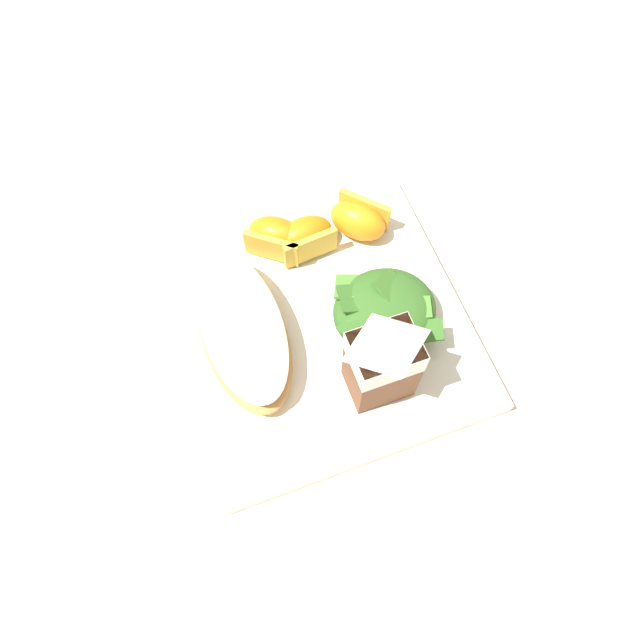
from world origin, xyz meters
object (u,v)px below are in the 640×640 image
(milk_carton, at_px, (383,360))
(orange_wedge_rear, at_px, (276,237))
(orange_wedge_front, at_px, (358,220))
(cheesy_pizza_bread, at_px, (243,331))
(green_salad_pile, at_px, (384,310))
(orange_wedge_middle, at_px, (305,237))
(paper_napkin, at_px, (390,177))
(metal_fork, at_px, (147,316))
(white_plate, at_px, (320,328))

(milk_carton, distance_m, orange_wedge_rear, 0.18)
(orange_wedge_front, bearing_deg, milk_carton, 74.73)
(cheesy_pizza_bread, height_order, green_salad_pile, green_salad_pile)
(orange_wedge_middle, height_order, paper_napkin, orange_wedge_middle)
(green_salad_pile, bearing_deg, metal_fork, -22.40)
(green_salad_pile, relative_size, metal_fork, 0.61)
(cheesy_pizza_bread, xyz_separation_m, green_salad_pile, (-0.13, 0.03, 0.00))
(paper_napkin, bearing_deg, green_salad_pile, 64.60)
(orange_wedge_middle, distance_m, metal_fork, 0.18)
(milk_carton, bearing_deg, paper_napkin, -115.73)
(orange_wedge_middle, xyz_separation_m, metal_fork, (0.17, 0.01, -0.03))
(orange_wedge_front, relative_size, orange_wedge_rear, 0.98)
(cheesy_pizza_bread, distance_m, paper_napkin, 0.26)
(milk_carton, bearing_deg, cheesy_pizza_bread, -39.89)
(white_plate, xyz_separation_m, orange_wedge_middle, (-0.02, -0.09, 0.03))
(white_plate, bearing_deg, orange_wedge_middle, -100.05)
(orange_wedge_front, bearing_deg, orange_wedge_rear, -5.81)
(white_plate, relative_size, cheesy_pizza_bread, 1.64)
(orange_wedge_front, relative_size, metal_fork, 0.40)
(cheesy_pizza_bread, xyz_separation_m, orange_wedge_middle, (-0.09, -0.08, 0.00))
(white_plate, xyz_separation_m, metal_fork, (0.16, -0.07, -0.01))
(orange_wedge_middle, relative_size, orange_wedge_rear, 0.91)
(white_plate, distance_m, milk_carton, 0.11)
(cheesy_pizza_bread, bearing_deg, orange_wedge_front, -151.80)
(orange_wedge_middle, bearing_deg, milk_carton, 94.83)
(white_plate, xyz_separation_m, green_salad_pile, (-0.06, 0.02, 0.03))
(green_salad_pile, distance_m, paper_napkin, 0.19)
(cheesy_pizza_bread, distance_m, orange_wedge_middle, 0.12)
(paper_napkin, bearing_deg, white_plate, 47.63)
(white_plate, relative_size, orange_wedge_front, 4.09)
(milk_carton, relative_size, paper_napkin, 1.00)
(milk_carton, distance_m, orange_wedge_front, 0.18)
(green_salad_pile, distance_m, orange_wedge_middle, 0.11)
(white_plate, xyz_separation_m, paper_napkin, (-0.14, -0.15, -0.01))
(orange_wedge_rear, bearing_deg, metal_fork, 9.43)
(green_salad_pile, bearing_deg, orange_wedge_middle, -67.23)
(white_plate, bearing_deg, cheesy_pizza_bread, -7.94)
(metal_fork, bearing_deg, orange_wedge_middle, -175.19)
(orange_wedge_rear, bearing_deg, cheesy_pizza_bread, 54.78)
(paper_napkin, relative_size, metal_fork, 0.65)
(white_plate, xyz_separation_m, orange_wedge_rear, (0.01, -0.10, 0.03))
(milk_carton, distance_m, metal_fork, 0.25)
(orange_wedge_middle, xyz_separation_m, orange_wedge_rear, (0.03, -0.01, 0.00))
(green_salad_pile, bearing_deg, orange_wedge_front, -98.16)
(white_plate, bearing_deg, orange_wedge_front, -129.82)
(orange_wedge_middle, bearing_deg, orange_wedge_front, -178.93)
(orange_wedge_rear, xyz_separation_m, paper_napkin, (-0.15, -0.06, -0.03))
(milk_carton, relative_size, metal_fork, 0.65)
(milk_carton, xyz_separation_m, orange_wedge_front, (-0.05, -0.17, -0.04))
(white_plate, distance_m, orange_wedge_front, 0.12)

